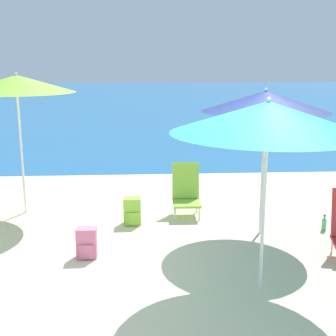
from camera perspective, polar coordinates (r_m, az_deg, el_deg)
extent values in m
plane|color=beige|center=(5.42, 2.49, -13.10)|extent=(60.00, 60.00, 0.00)
cube|color=#23669E|center=(29.80, -2.58, 8.49)|extent=(60.00, 40.00, 0.01)
cylinder|color=white|center=(7.63, -17.41, 1.62)|extent=(0.04, 0.04, 1.90)
cone|color=#8ECC3D|center=(7.50, -17.97, 9.75)|extent=(1.76, 1.76, 0.26)
sphere|color=white|center=(7.49, -18.06, 10.89)|extent=(0.04, 0.04, 0.04)
cylinder|color=white|center=(6.54, 11.43, -0.74)|extent=(0.04, 0.04, 1.71)
cone|color=navy|center=(6.38, 11.84, 7.97)|extent=(1.71, 1.71, 0.27)
sphere|color=white|center=(6.37, 11.91, 9.37)|extent=(0.04, 0.04, 0.04)
cylinder|color=white|center=(4.94, 11.55, -5.49)|extent=(0.04, 0.04, 1.68)
cone|color=teal|center=(4.72, 12.10, 6.07)|extent=(1.95, 1.95, 0.32)
sphere|color=white|center=(4.70, 12.20, 8.23)|extent=(0.04, 0.04, 0.04)
cylinder|color=silver|center=(7.10, 0.95, -5.70)|extent=(0.02, 0.02, 0.20)
cylinder|color=silver|center=(7.13, 3.83, -5.65)|extent=(0.02, 0.02, 0.20)
cylinder|color=silver|center=(7.48, 0.77, -4.73)|extent=(0.02, 0.02, 0.20)
cylinder|color=silver|center=(7.50, 3.51, -4.69)|extent=(0.02, 0.02, 0.20)
cube|color=#8ECC3D|center=(7.27, 2.27, -4.28)|extent=(0.43, 0.47, 0.04)
cube|color=#8ECC3D|center=(7.40, 2.15, -1.51)|extent=(0.42, 0.13, 0.57)
cylinder|color=silver|center=(6.33, 19.36, -8.90)|extent=(0.02, 0.02, 0.20)
cube|color=#8ECC3D|center=(6.97, -4.38, -5.25)|extent=(0.26, 0.20, 0.40)
cube|color=#8ECC3D|center=(6.89, -4.38, -6.19)|extent=(0.18, 0.03, 0.18)
cube|color=pink|center=(5.91, -9.88, -8.98)|extent=(0.25, 0.17, 0.38)
cube|color=pink|center=(5.85, -9.96, -10.03)|extent=(0.17, 0.03, 0.17)
cylinder|color=#4CB266|center=(7.10, 18.48, -6.59)|extent=(0.07, 0.07, 0.16)
cylinder|color=#4CB266|center=(7.07, 18.54, -5.76)|extent=(0.03, 0.03, 0.05)
cylinder|color=black|center=(7.05, 18.56, -5.49)|extent=(0.03, 0.03, 0.02)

